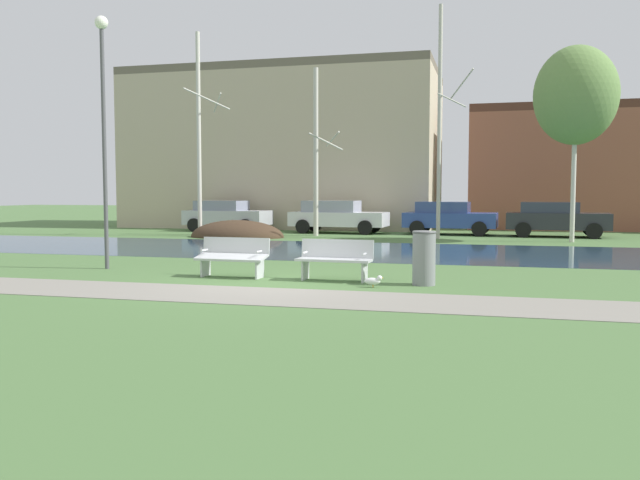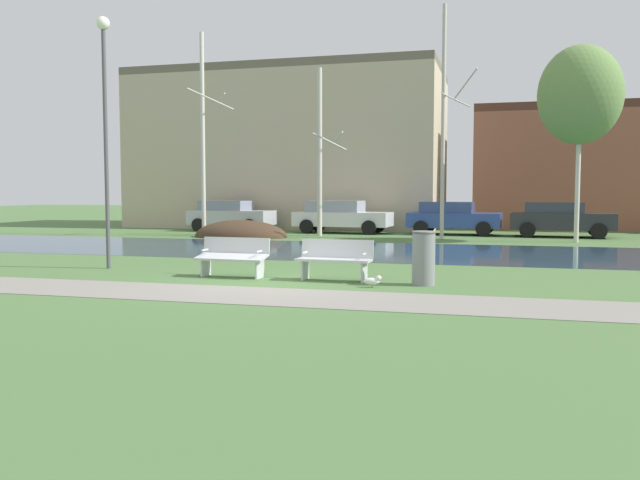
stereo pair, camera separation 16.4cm
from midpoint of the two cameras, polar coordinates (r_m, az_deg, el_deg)
The scene contains 19 objects.
ground_plane at distance 23.31m, azimuth 3.47°, elevation -0.48°, with size 120.00×120.00×0.00m, color #4C703D.
paved_path_strip at distance 12.20m, azimuth -7.07°, elevation -4.74°, with size 60.00×1.97×0.01m, color gray.
river_band at distance 21.27m, azimuth 2.38°, elevation -0.91°, with size 80.00×6.95×0.01m, color #284256.
soil_mound at distance 27.75m, azimuth -7.34°, elevation 0.24°, with size 4.03×2.56×1.44m, color #423021.
bench_left at distance 14.78m, azimuth -7.86°, elevation -1.37°, with size 1.62×0.63×0.87m.
bench_right at distance 14.07m, azimuth 0.96°, elevation -1.61°, with size 1.62×0.63×0.87m.
trash_bin at distance 13.53m, azimuth 8.62°, elevation -1.48°, with size 0.49×0.49×1.10m.
seagull at distance 13.13m, azimuth 4.27°, elevation -3.54°, with size 0.39×0.15×0.24m.
streetlamp at distance 17.15m, azimuth -18.46°, elevation 11.02°, with size 0.32×0.32×6.10m.
birch_far_left at distance 28.83m, azimuth -10.52°, elevation 9.04°, with size 1.57×2.58×8.60m.
birch_left at distance 28.38m, azimuth -0.47°, elevation 7.61°, with size 1.31×2.28×7.13m.
birch_center_left at distance 27.16m, azimuth 10.16°, elevation 10.03°, with size 1.40×2.33×9.27m.
birch_center at distance 26.73m, azimuth 21.04°, elevation 11.55°, with size 3.04×3.04×7.28m.
parked_van_nearest_silver at distance 32.03m, azimuth -8.24°, elevation 2.15°, with size 4.11×2.16×1.47m.
parked_sedan_second_white at distance 30.29m, azimuth 1.31°, elevation 2.09°, with size 4.48×2.13×1.49m.
parked_hatch_third_blue at distance 29.80m, azimuth 10.88°, elevation 1.96°, with size 4.11×2.30×1.45m.
parked_wagon_fourth_dark at distance 29.39m, azimuth 19.52°, elevation 1.77°, with size 4.21×2.14×1.46m.
building_beige_block at distance 36.80m, azimuth -3.00°, elevation 7.74°, with size 16.30×8.10×8.36m.
building_brick_low at distance 37.24m, azimuth 23.40°, elevation 5.70°, with size 13.74×6.56×6.20m.
Camera 1 is at (4.37, -12.83, 1.89)m, focal length 37.09 mm.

